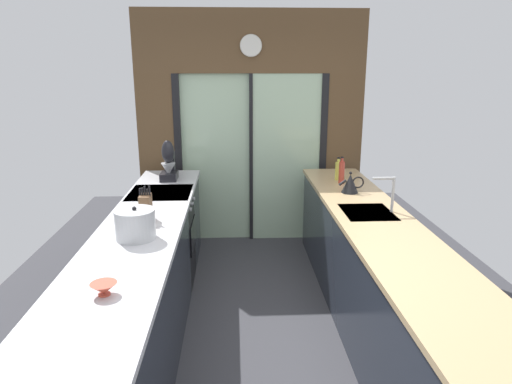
{
  "coord_description": "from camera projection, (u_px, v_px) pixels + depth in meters",
  "views": [
    {
      "loc": [
        -0.2,
        -2.98,
        2.07
      ],
      "look_at": [
        -0.03,
        0.61,
        1.09
      ],
      "focal_mm": 32.08,
      "sensor_mm": 36.0,
      "label": 1
    }
  ],
  "objects": [
    {
      "name": "ground_plane",
      "position": [
        259.0,
        312.0,
        4.01
      ],
      "size": [
        5.04,
        7.6,
        0.02
      ],
      "primitive_type": "cube",
      "color": "#38383D"
    },
    {
      "name": "back_wall_unit",
      "position": [
        251.0,
        116.0,
        5.34
      ],
      "size": [
        2.64,
        0.12,
        2.7
      ],
      "color": "brown",
      "rests_on": "ground_plane"
    },
    {
      "name": "left_counter_run",
      "position": [
        141.0,
        291.0,
        3.39
      ],
      "size": [
        0.62,
        3.8,
        0.92
      ],
      "color": "#1E232D",
      "rests_on": "ground_plane"
    },
    {
      "name": "right_counter_run",
      "position": [
        375.0,
        276.0,
        3.64
      ],
      "size": [
        0.62,
        3.8,
        0.92
      ],
      "color": "#1E232D",
      "rests_on": "ground_plane"
    },
    {
      "name": "sink_faucet",
      "position": [
        390.0,
        189.0,
        3.72
      ],
      "size": [
        0.19,
        0.02,
        0.29
      ],
      "color": "#B7BABC",
      "rests_on": "right_counter_run"
    },
    {
      "name": "oven_range",
      "position": [
        163.0,
        238.0,
        4.47
      ],
      "size": [
        0.6,
        0.6,
        0.92
      ],
      "color": "black",
      "rests_on": "ground_plane"
    },
    {
      "name": "mixing_bowl",
      "position": [
        104.0,
        289.0,
        2.38
      ],
      "size": [
        0.14,
        0.14,
        0.07
      ],
      "color": "#BC4C38",
      "rests_on": "left_counter_run"
    },
    {
      "name": "knife_block",
      "position": [
        146.0,
        207.0,
        3.53
      ],
      "size": [
        0.09,
        0.14,
        0.27
      ],
      "color": "brown",
      "rests_on": "left_counter_run"
    },
    {
      "name": "stand_mixer",
      "position": [
        169.0,
        165.0,
        4.79
      ],
      "size": [
        0.17,
        0.27,
        0.42
      ],
      "color": "black",
      "rests_on": "left_counter_run"
    },
    {
      "name": "stock_pot",
      "position": [
        135.0,
        224.0,
        3.15
      ],
      "size": [
        0.28,
        0.28,
        0.23
      ],
      "color": "#B7BABC",
      "rests_on": "left_counter_run"
    },
    {
      "name": "kettle",
      "position": [
        350.0,
        183.0,
        4.31
      ],
      "size": [
        0.24,
        0.16,
        0.2
      ],
      "color": "black",
      "rests_on": "right_counter_run"
    },
    {
      "name": "soap_bottle_near",
      "position": [
        342.0,
        172.0,
        4.65
      ],
      "size": [
        0.06,
        0.06,
        0.28
      ],
      "color": "#B23D2D",
      "rests_on": "right_counter_run"
    },
    {
      "name": "soap_bottle_far",
      "position": [
        338.0,
        170.0,
        4.8
      ],
      "size": [
        0.06,
        0.06,
        0.24
      ],
      "color": "#D1CC4C",
      "rests_on": "right_counter_run"
    }
  ]
}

